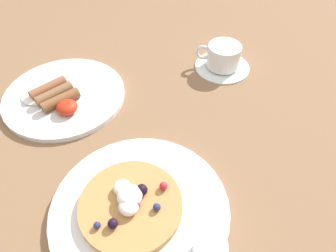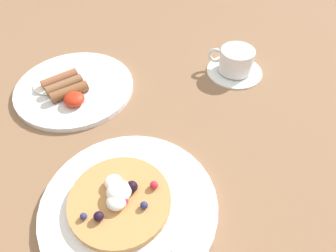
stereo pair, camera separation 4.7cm
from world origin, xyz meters
TOP-DOWN VIEW (x-y plane):
  - ground_plane at (0.00, 0.00)cm, footprint 174.48×140.79cm
  - pancake_plate at (-3.95, -12.93)cm, footprint 28.38×28.38cm
  - pancake_with_berries at (-5.31, -12.87)cm, footprint 16.21×16.21cm
  - syrup_ramekin at (5.55, -21.19)cm, footprint 4.79×4.79cm
  - breakfast_plate at (-19.64, 15.74)cm, footprint 26.22×26.22cm
  - fried_breakfast at (-21.18, 13.70)cm, footprint 12.95×12.03cm
  - coffee_saucer at (17.08, 23.44)cm, footprint 13.20×13.20cm
  - coffee_cup at (16.92, 23.48)cm, footprint 10.57×7.83cm

SIDE VIEW (x-z plane):
  - ground_plane at x=0.00cm, z-range -3.00..0.00cm
  - coffee_saucer at x=17.08cm, z-range 0.00..0.74cm
  - breakfast_plate at x=-19.64cm, z-range 0.00..1.15cm
  - pancake_plate at x=-3.95cm, z-range 0.00..1.38cm
  - fried_breakfast at x=-21.18cm, z-range 0.89..3.46cm
  - pancake_with_berries at x=-5.31cm, z-range 0.53..4.22cm
  - syrup_ramekin at x=5.55cm, z-range 1.42..4.44cm
  - coffee_cup at x=16.92cm, z-range 0.84..6.20cm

